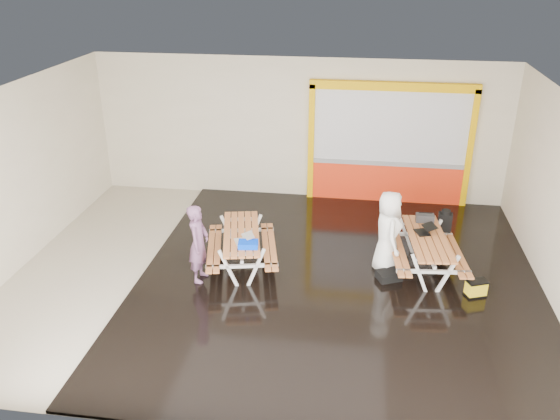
% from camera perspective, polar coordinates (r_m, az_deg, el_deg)
% --- Properties ---
extents(room, '(10.02, 8.02, 3.52)m').
position_cam_1_polar(room, '(10.26, -0.73, 1.75)').
color(room, '#B7AE9B').
rests_on(room, ground).
extents(deck, '(7.50, 7.98, 0.05)m').
position_cam_1_polar(deck, '(10.94, 5.85, -6.99)').
color(deck, black).
rests_on(deck, room).
extents(kiosk, '(3.88, 0.16, 3.00)m').
position_cam_1_polar(kiosk, '(13.96, 10.86, 6.23)').
color(kiosk, '#F73513').
rests_on(kiosk, room).
extents(picnic_table_left, '(1.70, 2.17, 0.78)m').
position_cam_1_polar(picnic_table_left, '(11.08, -3.87, -3.09)').
color(picnic_table_left, '#B06431').
rests_on(picnic_table_left, deck).
extents(picnic_table_right, '(1.51, 2.07, 0.78)m').
position_cam_1_polar(picnic_table_right, '(11.23, 14.49, -3.46)').
color(picnic_table_right, '#B06431').
rests_on(picnic_table_right, deck).
extents(person_left, '(0.39, 0.57, 1.52)m').
position_cam_1_polar(person_left, '(10.60, -8.16, -3.32)').
color(person_left, '#6A4465').
rests_on(person_left, deck).
extents(person_right, '(0.68, 0.90, 1.66)m').
position_cam_1_polar(person_right, '(11.07, 10.76, -2.21)').
color(person_right, white).
rests_on(person_right, deck).
extents(laptop_left, '(0.44, 0.42, 0.15)m').
position_cam_1_polar(laptop_left, '(10.62, -3.68, -2.98)').
color(laptop_left, silver).
rests_on(laptop_left, picnic_table_left).
extents(laptop_right, '(0.45, 0.42, 0.15)m').
position_cam_1_polar(laptop_right, '(11.28, 14.31, -1.98)').
color(laptop_right, black).
rests_on(laptop_right, picnic_table_right).
extents(blue_pouch, '(0.39, 0.30, 0.11)m').
position_cam_1_polar(blue_pouch, '(10.44, -3.21, -3.45)').
color(blue_pouch, '#0034E3').
rests_on(blue_pouch, picnic_table_left).
extents(toolbox, '(0.36, 0.19, 0.21)m').
position_cam_1_polar(toolbox, '(11.72, 14.32, -0.78)').
color(toolbox, black).
rests_on(toolbox, picnic_table_right).
extents(backpack, '(0.29, 0.20, 0.46)m').
position_cam_1_polar(backpack, '(12.06, 16.19, -1.04)').
color(backpack, black).
rests_on(backpack, picnic_table_right).
extents(dark_case, '(0.53, 0.47, 0.16)m').
position_cam_1_polar(dark_case, '(11.02, 10.85, -6.45)').
color(dark_case, black).
rests_on(dark_case, deck).
extents(fluke_bag, '(0.42, 0.35, 0.31)m').
position_cam_1_polar(fluke_bag, '(10.89, 19.03, -7.44)').
color(fluke_bag, black).
rests_on(fluke_bag, deck).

